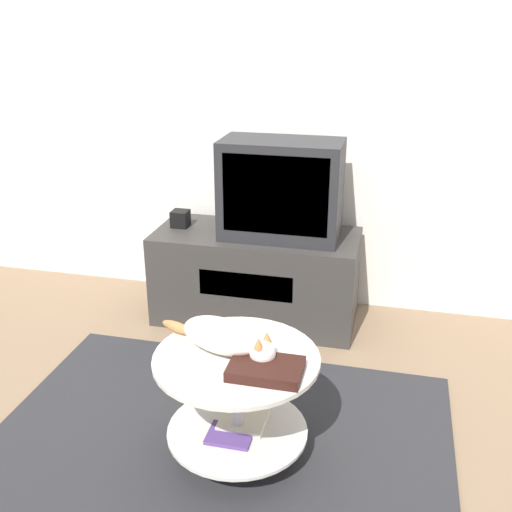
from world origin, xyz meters
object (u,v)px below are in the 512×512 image
at_px(tv, 281,190).
at_px(speaker, 180,219).
at_px(cat, 224,337).
at_px(dvd_box, 266,369).

xyz_separation_m(tv, speaker, (-0.57, 0.03, -0.21)).
bearing_deg(tv, cat, -89.23).
distance_m(tv, speaker, 0.61).
bearing_deg(dvd_box, cat, 148.04).
bearing_deg(speaker, dvd_box, -58.51).
height_order(dvd_box, cat, cat).
distance_m(tv, dvd_box, 1.27).
bearing_deg(cat, speaker, 138.03).
distance_m(speaker, dvd_box, 1.47).
relative_size(speaker, cat, 0.18).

